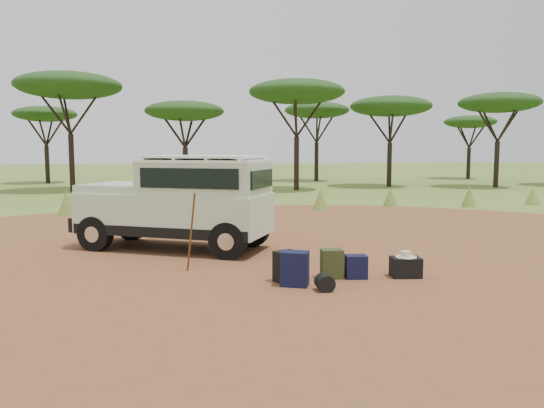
{
  "coord_description": "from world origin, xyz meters",
  "views": [
    {
      "loc": [
        -1.83,
        -10.67,
        2.29
      ],
      "look_at": [
        0.07,
        1.41,
        1.0
      ],
      "focal_mm": 35.0,
      "sensor_mm": 36.0,
      "label": 1
    }
  ],
  "objects": [
    {
      "name": "stuff_sack",
      "position": [
        0.3,
        -2.58,
        0.14
      ],
      "size": [
        0.29,
        0.29,
        0.28
      ],
      "primitive_type": "cylinder",
      "rotation": [
        1.57,
        0.0,
        0.05
      ],
      "color": "black",
      "rests_on": "ground"
    },
    {
      "name": "safari_hat",
      "position": [
        1.95,
        -1.91,
        0.4
      ],
      "size": [
        0.37,
        0.37,
        0.11
      ],
      "color": "beige",
      "rests_on": "hard_case"
    },
    {
      "name": "grass_fringe",
      "position": [
        0.12,
        8.67,
        0.4
      ],
      "size": [
        36.6,
        1.6,
        0.9
      ],
      "color": "olive",
      "rests_on": "ground"
    },
    {
      "name": "dirt_clearing",
      "position": [
        0.0,
        0.0,
        0.0
      ],
      "size": [
        23.0,
        23.0,
        0.01
      ],
      "primitive_type": "cylinder",
      "color": "brown",
      "rests_on": "ground"
    },
    {
      "name": "walking_staff",
      "position": [
        -1.81,
        -0.94,
        0.74
      ],
      "size": [
        0.2,
        0.32,
        1.49
      ],
      "primitive_type": "cylinder",
      "rotation": [
        0.21,
        0.0,
        0.52
      ],
      "color": "brown",
      "rests_on": "ground"
    },
    {
      "name": "backpack_olive",
      "position": [
        0.63,
        -1.79,
        0.26
      ],
      "size": [
        0.39,
        0.29,
        0.52
      ],
      "primitive_type": "cube",
      "rotation": [
        0.0,
        0.0,
        -0.05
      ],
      "color": "#38401D",
      "rests_on": "ground"
    },
    {
      "name": "hard_case",
      "position": [
        1.95,
        -1.91,
        0.18
      ],
      "size": [
        0.54,
        0.41,
        0.36
      ],
      "primitive_type": "cube",
      "rotation": [
        0.0,
        0.0,
        -0.09
      ],
      "color": "black",
      "rests_on": "ground"
    },
    {
      "name": "acacia_treeline",
      "position": [
        0.75,
        19.81,
        4.87
      ],
      "size": [
        46.7,
        13.2,
        6.26
      ],
      "color": "black",
      "rests_on": "ground"
    },
    {
      "name": "backpack_navy",
      "position": [
        -0.12,
        -2.2,
        0.29
      ],
      "size": [
        0.53,
        0.46,
        0.59
      ],
      "primitive_type": "cube",
      "rotation": [
        0.0,
        0.0,
        -0.37
      ],
      "color": "black",
      "rests_on": "ground"
    },
    {
      "name": "safari_vehicle",
      "position": [
        -2.03,
        1.41,
        1.03
      ],
      "size": [
        4.65,
        3.44,
        2.13
      ],
      "rotation": [
        0.0,
        0.0,
        -0.45
      ],
      "color": "beige",
      "rests_on": "ground"
    },
    {
      "name": "duffel_navy",
      "position": [
        1.05,
        -1.86,
        0.21
      ],
      "size": [
        0.4,
        0.32,
        0.42
      ],
      "primitive_type": "cube",
      "rotation": [
        0.0,
        0.0,
        -0.11
      ],
      "color": "black",
      "rests_on": "ground"
    },
    {
      "name": "backpack_black",
      "position": [
        -0.2,
        -1.88,
        0.27
      ],
      "size": [
        0.48,
        0.43,
        0.54
      ],
      "primitive_type": "cube",
      "rotation": [
        0.0,
        0.0,
        0.47
      ],
      "color": "black",
      "rests_on": "ground"
    },
    {
      "name": "ground",
      "position": [
        0.0,
        0.0,
        0.0
      ],
      "size": [
        140.0,
        140.0,
        0.0
      ],
      "primitive_type": "plane",
      "color": "olive",
      "rests_on": "ground"
    }
  ]
}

